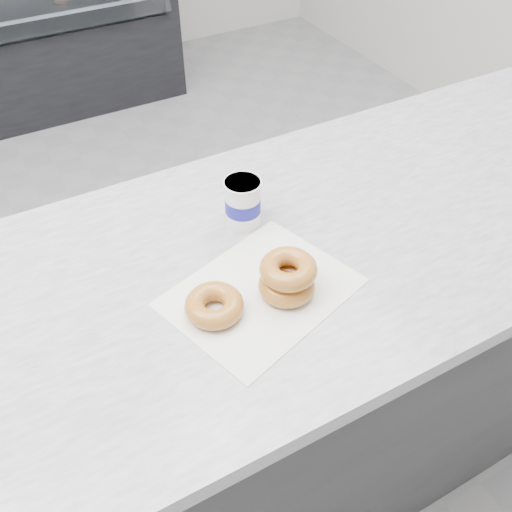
{
  "coord_description": "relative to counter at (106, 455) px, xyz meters",
  "views": [
    {
      "loc": [
        -0.01,
        -1.34,
        1.69
      ],
      "look_at": [
        0.37,
        -0.65,
        0.96
      ],
      "focal_mm": 40.0,
      "sensor_mm": 36.0,
      "label": 1
    }
  ],
  "objects": [
    {
      "name": "ground",
      "position": [
        0.0,
        0.6,
        -0.45
      ],
      "size": [
        5.0,
        5.0,
        0.0
      ],
      "primitive_type": "plane",
      "color": "gray",
      "rests_on": "ground"
    },
    {
      "name": "counter",
      "position": [
        0.0,
        0.0,
        0.0
      ],
      "size": [
        3.06,
        0.76,
        0.9
      ],
      "color": "#333335",
      "rests_on": "ground"
    },
    {
      "name": "wax_paper",
      "position": [
        0.36,
        -0.09,
        0.45
      ],
      "size": [
        0.4,
        0.35,
        0.0
      ],
      "primitive_type": "cube",
      "rotation": [
        0.0,
        0.0,
        0.3
      ],
      "color": "white",
      "rests_on": "counter"
    },
    {
      "name": "donut_single",
      "position": [
        0.26,
        -0.09,
        0.47
      ],
      "size": [
        0.12,
        0.12,
        0.04
      ],
      "primitive_type": "torus",
      "rotation": [
        0.0,
        0.0,
        0.08
      ],
      "color": "#B78032",
      "rests_on": "wax_paper"
    },
    {
      "name": "donut_stack",
      "position": [
        0.4,
        -0.11,
        0.49
      ],
      "size": [
        0.15,
        0.15,
        0.08
      ],
      "color": "#B78032",
      "rests_on": "wax_paper"
    },
    {
      "name": "coffee_cup",
      "position": [
        0.43,
        0.11,
        0.5
      ],
      "size": [
        0.09,
        0.09,
        0.11
      ],
      "rotation": [
        0.0,
        0.0,
        0.17
      ],
      "color": "white",
      "rests_on": "counter"
    }
  ]
}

